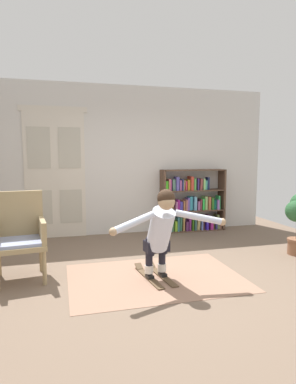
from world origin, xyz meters
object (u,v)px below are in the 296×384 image
bookshelf (192,204)px  wicker_chair (20,234)px  person_skier (161,228)px  skis_pair (155,275)px

bookshelf → wicker_chair: size_ratio=1.22×
bookshelf → wicker_chair: bearing=-148.3°
bookshelf → person_skier: size_ratio=0.92×
bookshelf → skis_pair: 2.79m
wicker_chair → bookshelf: bearing=31.7°
skis_pair → person_skier: 0.69m
wicker_chair → person_skier: size_ratio=0.76×
skis_pair → person_skier: (0.02, -0.20, 0.66)m
wicker_chair → person_skier: bearing=-19.4°
wicker_chair → person_skier: 1.78m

